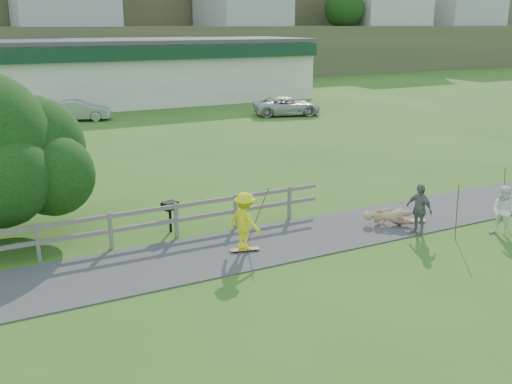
# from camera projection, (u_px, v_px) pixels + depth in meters

# --- Properties ---
(ground) EXTENTS (260.00, 260.00, 0.00)m
(ground) POSITION_uv_depth(u_px,v_px,m) (287.00, 264.00, 15.59)
(ground) COLOR #2E5F1B
(ground) RESTS_ON ground
(path) EXTENTS (34.00, 3.00, 0.04)m
(path) POSITION_uv_depth(u_px,v_px,m) (262.00, 245.00, 16.86)
(path) COLOR #3A3A3D
(path) RESTS_ON ground
(fence) EXTENTS (15.05, 0.10, 1.10)m
(fence) POSITION_uv_depth(u_px,v_px,m) (89.00, 229.00, 16.18)
(fence) COLOR #5F5B54
(fence) RESTS_ON ground
(strip_mall) EXTENTS (32.50, 10.75, 5.10)m
(strip_mall) POSITION_uv_depth(u_px,v_px,m) (114.00, 71.00, 46.41)
(strip_mall) COLOR beige
(strip_mall) RESTS_ON ground
(skater_rider) EXTENTS (0.99, 1.25, 1.69)m
(skater_rider) POSITION_uv_depth(u_px,v_px,m) (245.00, 225.00, 16.14)
(skater_rider) COLOR yellow
(skater_rider) RESTS_ON ground
(skater_fallen) EXTENTS (1.37, 1.69, 0.65)m
(skater_fallen) POSITION_uv_depth(u_px,v_px,m) (391.00, 217.00, 18.40)
(skater_fallen) COLOR tan
(skater_fallen) RESTS_ON ground
(spectator_a) EXTENTS (0.80, 0.91, 1.59)m
(spectator_a) POSITION_uv_depth(u_px,v_px,m) (504.00, 212.00, 17.40)
(spectator_a) COLOR white
(spectator_a) RESTS_ON ground
(spectator_b) EXTENTS (0.52, 0.99, 1.62)m
(spectator_b) POSITION_uv_depth(u_px,v_px,m) (419.00, 209.00, 17.61)
(spectator_b) COLOR slate
(spectator_b) RESTS_ON ground
(car_silver) EXTENTS (4.45, 2.67, 1.39)m
(car_silver) POSITION_uv_depth(u_px,v_px,m) (78.00, 110.00, 38.37)
(car_silver) COLOR #9A9EA1
(car_silver) RESTS_ON ground
(car_white) EXTENTS (5.20, 3.45, 1.33)m
(car_white) POSITION_uv_depth(u_px,v_px,m) (287.00, 106.00, 40.60)
(car_white) COLOR #B8B8B4
(car_white) RESTS_ON ground
(bbq) EXTENTS (0.55, 0.49, 0.98)m
(bbq) POSITION_uv_depth(u_px,v_px,m) (170.00, 217.00, 17.87)
(bbq) COLOR black
(bbq) RESTS_ON ground
(longboard_rider) EXTENTS (0.86, 0.40, 0.09)m
(longboard_rider) POSITION_uv_depth(u_px,v_px,m) (245.00, 251.00, 16.37)
(longboard_rider) COLOR #975D31
(longboard_rider) RESTS_ON ground
(longboard_fallen) EXTENTS (0.93, 0.56, 0.10)m
(longboard_fallen) POSITION_uv_depth(u_px,v_px,m) (411.00, 222.00, 18.74)
(longboard_fallen) COLOR #975D31
(longboard_fallen) RESTS_ON ground
(helmet) EXTENTS (0.26, 0.26, 0.26)m
(helmet) POSITION_uv_depth(u_px,v_px,m) (397.00, 217.00, 19.02)
(helmet) COLOR #BE050E
(helmet) RESTS_ON ground
(pole_rider) EXTENTS (0.03, 0.03, 1.85)m
(pole_rider) POSITION_uv_depth(u_px,v_px,m) (257.00, 215.00, 16.72)
(pole_rider) COLOR brown
(pole_rider) RESTS_ON ground
(pole_spec_left) EXTENTS (0.03, 0.03, 1.72)m
(pole_spec_left) POSITION_uv_depth(u_px,v_px,m) (457.00, 212.00, 17.15)
(pole_spec_left) COLOR brown
(pole_spec_left) RESTS_ON ground
(pole_spec_right) EXTENTS (0.03, 0.03, 1.87)m
(pole_spec_right) POSITION_uv_depth(u_px,v_px,m) (504.00, 195.00, 18.64)
(pole_spec_right) COLOR brown
(pole_spec_right) RESTS_ON ground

